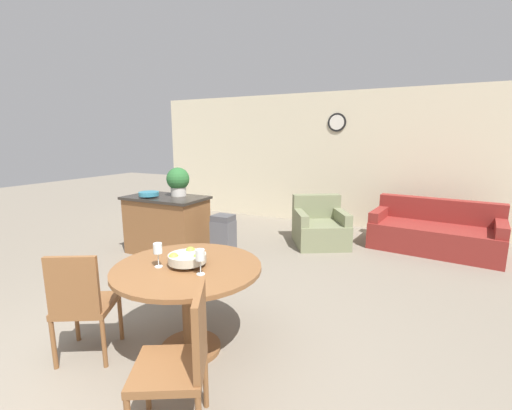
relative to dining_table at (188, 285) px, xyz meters
name	(u,v)px	position (x,y,z in m)	size (l,w,h in m)	color
wall_back	(327,159)	(-0.14, 4.93, 0.76)	(8.00, 0.09, 2.70)	beige
dining_table	(188,285)	(0.00, 0.00, 0.00)	(1.21, 1.21, 0.76)	brown
dining_chair_near_left	(82,301)	(-0.70, -0.47, -0.08)	(0.57, 0.57, 0.92)	brown
dining_chair_near_right	(181,358)	(0.47, -0.70, -0.08)	(0.57, 0.57, 0.92)	brown
fruit_bowl	(187,258)	(0.00, 0.00, 0.24)	(0.31, 0.31, 0.12)	#B7B29E
wine_glass_left	(158,249)	(-0.19, -0.13, 0.32)	(0.07, 0.07, 0.20)	silver
wine_glass_right	(200,256)	(0.20, -0.10, 0.32)	(0.07, 0.07, 0.20)	silver
kitchen_island	(167,225)	(-1.87, 1.92, -0.14)	(1.25, 0.73, 0.90)	brown
teal_bowl	(149,194)	(-2.05, 1.76, 0.36)	(0.30, 0.30, 0.08)	teal
potted_plant	(178,181)	(-1.74, 2.08, 0.55)	(0.35, 0.35, 0.44)	beige
trash_bin	(223,239)	(-0.85, 1.94, -0.24)	(0.29, 0.27, 0.70)	#56565B
couch	(434,233)	(1.92, 3.92, -0.31)	(1.99, 1.19, 0.79)	maroon
armchair	(320,228)	(0.17, 3.41, -0.31)	(1.15, 1.17, 0.81)	#7A7F5B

